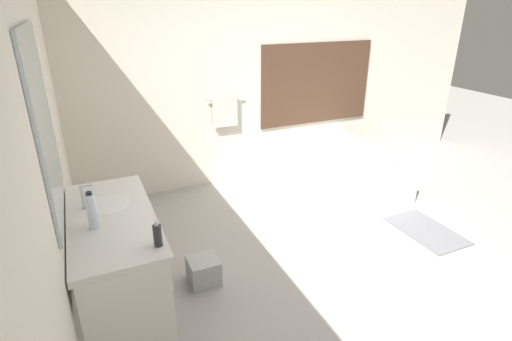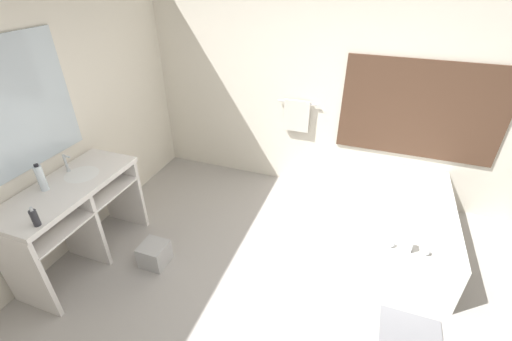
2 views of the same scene
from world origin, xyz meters
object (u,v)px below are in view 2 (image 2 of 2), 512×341
Objects in this scene: bathtub at (402,221)px; waste_bin at (155,254)px; soap_dispenser at (35,218)px; water_bottle_1 at (41,178)px.

waste_bin is (-2.30, -1.15, -0.17)m from bathtub.
soap_dispenser is at bearing -146.49° from bathtub.
bathtub is 3.48m from water_bottle_1.
bathtub is 6.26× the size of waste_bin.
soap_dispenser reaches higher than waste_bin.
bathtub is at bearing 24.99° from water_bottle_1.
soap_dispenser is at bearing -124.02° from waste_bin.
bathtub is 3.37m from soap_dispenser.
water_bottle_1 reaches higher than waste_bin.
waste_bin is at bearing 19.88° from water_bottle_1.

